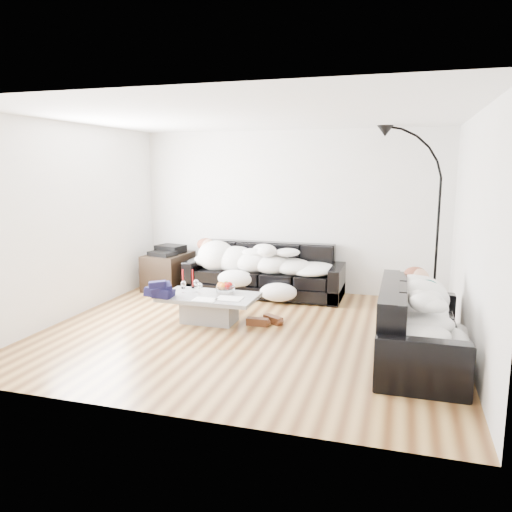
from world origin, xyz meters
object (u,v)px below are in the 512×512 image
(sleeper_back, at_px, (263,257))
(sleeper_right, at_px, (422,302))
(candle_left, at_px, (183,279))
(wine_glass_b, at_px, (184,287))
(wine_glass_a, at_px, (196,286))
(shoes, at_px, (265,320))
(floor_lamp, at_px, (438,229))
(wine_glass_c, at_px, (200,289))
(av_cabinet, at_px, (169,271))
(sofa_back, at_px, (264,270))
(coffee_table, at_px, (209,309))
(sofa_right, at_px, (421,323))
(fruit_bowl, at_px, (225,287))
(candle_right, at_px, (193,279))
(stereo, at_px, (168,250))

(sleeper_back, bearing_deg, sleeper_right, -42.23)
(candle_left, bearing_deg, wine_glass_b, -63.56)
(wine_glass_a, xyz_separation_m, shoes, (0.95, 0.01, -0.40))
(sleeper_back, bearing_deg, floor_lamp, 2.05)
(floor_lamp, bearing_deg, wine_glass_c, -139.48)
(av_cabinet, bearing_deg, sleeper_right, -24.75)
(wine_glass_c, bearing_deg, sofa_back, 74.26)
(coffee_table, distance_m, floor_lamp, 3.42)
(candle_left, height_order, floor_lamp, floor_lamp)
(candle_left, bearing_deg, sofa_right, -14.81)
(sleeper_back, xyz_separation_m, floor_lamp, (2.56, 0.09, 0.52))
(sofa_right, height_order, candle_left, sofa_right)
(sleeper_back, distance_m, fruit_bowl, 1.36)
(sleeper_back, bearing_deg, coffee_table, -101.49)
(shoes, bearing_deg, sofa_right, -9.68)
(sofa_right, relative_size, sleeper_back, 0.93)
(sofa_back, relative_size, candle_left, 9.27)
(floor_lamp, bearing_deg, sofa_right, -84.07)
(coffee_table, height_order, shoes, coffee_table)
(sleeper_back, bearing_deg, wine_glass_c, -106.23)
(sofa_back, xyz_separation_m, coffee_table, (-0.31, -1.56, -0.22))
(wine_glass_c, xyz_separation_m, av_cabinet, (-1.22, 1.54, -0.15))
(candle_right, bearing_deg, shoes, -10.48)
(candle_left, bearing_deg, av_cabinet, 123.73)
(sofa_right, distance_m, av_cabinet, 4.50)
(sofa_right, distance_m, fruit_bowl, 2.57)
(coffee_table, relative_size, candle_right, 4.82)
(sleeper_right, bearing_deg, shoes, 70.11)
(shoes, bearing_deg, av_cabinet, 155.50)
(floor_lamp, bearing_deg, wine_glass_b, -141.55)
(wine_glass_a, relative_size, wine_glass_b, 1.07)
(sofa_back, height_order, sleeper_back, sleeper_back)
(floor_lamp, bearing_deg, wine_glass_a, -141.51)
(fruit_bowl, relative_size, candle_right, 0.99)
(stereo, bearing_deg, sleeper_right, -15.10)
(wine_glass_c, distance_m, av_cabinet, 1.97)
(stereo, bearing_deg, av_cabinet, 0.00)
(sleeper_right, bearing_deg, sofa_right, 0.00)
(sofa_back, bearing_deg, sofa_right, -42.90)
(wine_glass_a, distance_m, candle_right, 0.26)
(coffee_table, distance_m, stereo, 2.11)
(shoes, bearing_deg, fruit_bowl, -176.88)
(wine_glass_b, relative_size, candle_right, 0.63)
(candle_right, distance_m, floor_lamp, 3.54)
(fruit_bowl, relative_size, wine_glass_c, 1.63)
(sleeper_back, height_order, wine_glass_c, sleeper_back)
(coffee_table, relative_size, wine_glass_c, 7.92)
(wine_glass_a, distance_m, floor_lamp, 3.51)
(candle_right, bearing_deg, candle_left, -150.98)
(wine_glass_b, bearing_deg, wine_glass_c, -4.28)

